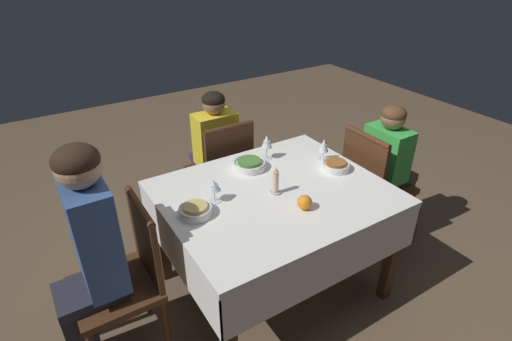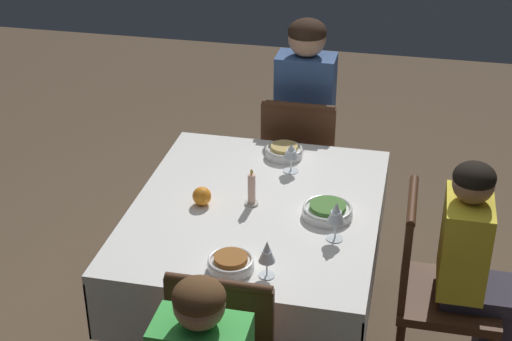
% 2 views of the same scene
% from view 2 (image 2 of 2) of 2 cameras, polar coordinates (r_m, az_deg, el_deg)
% --- Properties ---
extents(dining_table, '(1.24, 1.03, 0.73)m').
position_cam_2_polar(dining_table, '(3.33, 0.01, -4.00)').
color(dining_table, white).
rests_on(dining_table, ground_plane).
extents(chair_east, '(0.41, 0.40, 0.89)m').
position_cam_2_polar(chair_east, '(4.12, 3.24, 0.54)').
color(chair_east, '#472816').
rests_on(chair_east, ground_plane).
extents(chair_south, '(0.40, 0.41, 0.89)m').
position_cam_2_polar(chair_south, '(3.30, 12.75, -7.99)').
color(chair_south, '#472816').
rests_on(chair_south, ground_plane).
extents(person_adult_denim, '(0.34, 0.30, 1.25)m').
position_cam_2_polar(person_adult_denim, '(4.16, 3.65, 3.99)').
color(person_adult_denim, '#282833').
rests_on(person_adult_denim, ground_plane).
extents(person_child_yellow, '(0.30, 0.33, 1.06)m').
position_cam_2_polar(person_child_yellow, '(3.27, 15.72, -7.06)').
color(person_child_yellow, '#383342').
rests_on(person_child_yellow, ground_plane).
extents(bowl_east, '(0.18, 0.18, 0.06)m').
position_cam_2_polar(bowl_east, '(3.66, 2.05, 1.42)').
color(bowl_east, white).
rests_on(bowl_east, dining_table).
extents(wine_glass_east, '(0.07, 0.07, 0.14)m').
position_cam_2_polar(wine_glass_east, '(3.50, 2.58, 1.36)').
color(wine_glass_east, white).
rests_on(wine_glass_east, dining_table).
extents(bowl_south, '(0.21, 0.21, 0.06)m').
position_cam_2_polar(bowl_south, '(3.21, 5.23, -2.91)').
color(bowl_south, white).
rests_on(bowl_south, dining_table).
extents(wine_glass_south, '(0.07, 0.07, 0.16)m').
position_cam_2_polar(wine_glass_south, '(3.02, 5.85, -3.14)').
color(wine_glass_south, white).
rests_on(wine_glass_south, dining_table).
extents(bowl_west, '(0.17, 0.17, 0.06)m').
position_cam_2_polar(bowl_west, '(2.89, -1.85, -6.72)').
color(bowl_west, white).
rests_on(bowl_west, dining_table).
extents(wine_glass_west, '(0.06, 0.06, 0.15)m').
position_cam_2_polar(wine_glass_west, '(2.81, 0.81, -6.00)').
color(wine_glass_west, white).
rests_on(wine_glass_west, dining_table).
extents(candle_centerpiece, '(0.06, 0.06, 0.17)m').
position_cam_2_polar(candle_centerpiece, '(3.26, -0.32, -1.51)').
color(candle_centerpiece, beige).
rests_on(candle_centerpiece, dining_table).
extents(orange_fruit, '(0.08, 0.08, 0.08)m').
position_cam_2_polar(orange_fruit, '(3.28, -3.96, -1.87)').
color(orange_fruit, orange).
rests_on(orange_fruit, dining_table).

